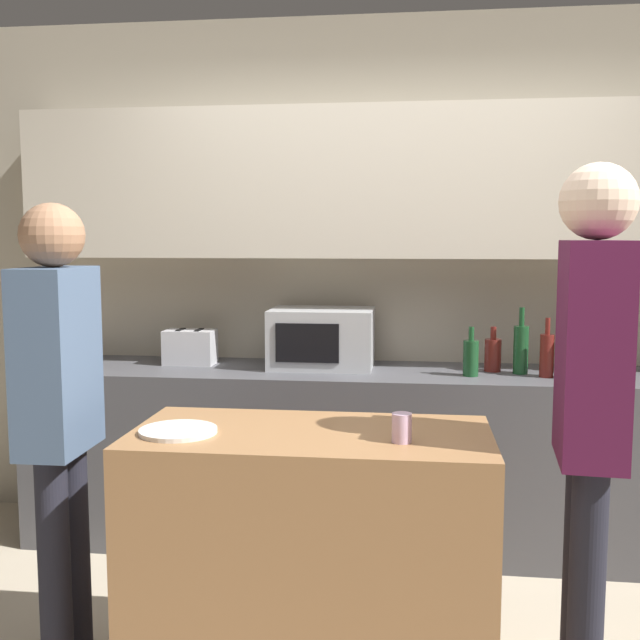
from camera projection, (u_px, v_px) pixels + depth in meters
The scene contains 16 objects.
back_wall at pixel (388, 241), 3.92m from camera, with size 6.40×0.40×2.70m.
back_counter at pixel (384, 458), 3.78m from camera, with size 3.60×0.62×0.89m.
kitchen_island at pixel (311, 560), 2.57m from camera, with size 1.21×0.59×0.90m.
microwave at pixel (322, 338), 3.82m from camera, with size 0.52×0.39×0.30m.
toaster at pixel (190, 347), 3.92m from camera, with size 0.26×0.16×0.18m.
bottle_0 at pixel (471, 357), 3.58m from camera, with size 0.07×0.07×0.24m.
bottle_1 at pixel (493, 354), 3.71m from camera, with size 0.08×0.08×0.22m.
bottle_2 at pixel (521, 348), 3.64m from camera, with size 0.07×0.07×0.33m.
bottle_3 at pixel (547, 354), 3.55m from camera, with size 0.07×0.07×0.28m.
bottle_4 at pixel (572, 354), 3.51m from camera, with size 0.08×0.08×0.30m.
bottle_5 at pixel (583, 355), 3.66m from camera, with size 0.08×0.08×0.23m.
bottle_6 at pixel (611, 349), 3.68m from camera, with size 0.06×0.06×0.30m.
plate_on_island at pixel (178, 431), 2.49m from camera, with size 0.26×0.26×0.01m.
cup_0 at pixel (402, 428), 2.38m from camera, with size 0.06×0.06×0.09m.
person_left at pixel (58, 398), 2.60m from camera, with size 0.22×0.34×1.67m.
person_center at pixel (591, 394), 2.31m from camera, with size 0.23×0.36×1.78m.
Camera 1 is at (0.13, -2.30, 1.55)m, focal length 42.00 mm.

